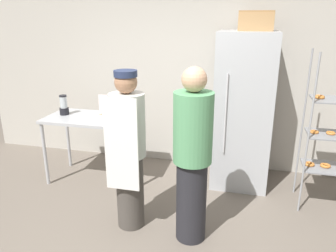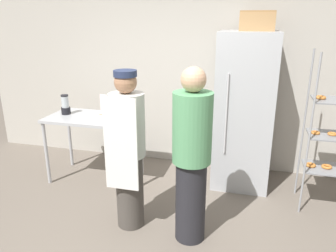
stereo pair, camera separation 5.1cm
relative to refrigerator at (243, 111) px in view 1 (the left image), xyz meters
The scene contains 9 objects.
back_wall 1.10m from the refrigerator, 148.17° to the left, with size 6.40×0.12×2.88m, color #B7B2A8.
refrigerator is the anchor object (origin of this frame).
baking_rack 1.03m from the refrigerator, 20.27° to the right, with size 0.55×0.45×1.78m.
prep_counter 1.94m from the refrigerator, 168.70° to the right, with size 1.18×0.66×0.88m.
donut_box 1.74m from the refrigerator, 168.24° to the right, with size 0.29×0.23×0.27m.
blender_pitcher 2.33m from the refrigerator, behind, with size 0.12×0.12×0.26m.
cardboard_storage_box 1.09m from the refrigerator, 42.45° to the left, with size 0.40×0.35×0.23m.
person_baker 1.66m from the refrigerator, 130.34° to the right, with size 0.35×0.37×1.64m.
person_customer 1.39m from the refrigerator, 107.61° to the right, with size 0.36×0.36×1.71m.
Camera 1 is at (0.87, -2.40, 2.10)m, focal length 35.00 mm.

